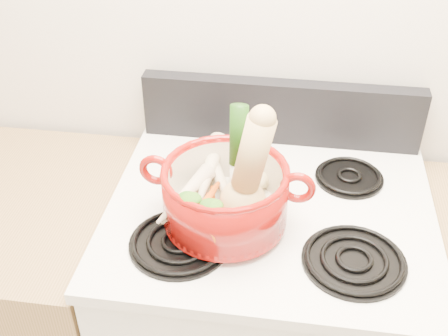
# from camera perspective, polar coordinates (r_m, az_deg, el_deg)

# --- Properties ---
(wall_back) EXTENTS (3.50, 0.02, 2.60)m
(wall_back) POSITION_cam_1_polar(r_m,az_deg,el_deg) (1.49, 6.53, 15.35)
(wall_back) COLOR silver
(wall_back) RESTS_ON floor
(stove_body) EXTENTS (0.76, 0.65, 0.92)m
(stove_body) POSITION_cam_1_polar(r_m,az_deg,el_deg) (1.71, 3.93, -16.63)
(stove_body) COLOR white
(stove_body) RESTS_ON floor
(cooktop) EXTENTS (0.78, 0.67, 0.03)m
(cooktop) POSITION_cam_1_polar(r_m,az_deg,el_deg) (1.37, 4.73, -4.43)
(cooktop) COLOR white
(cooktop) RESTS_ON stove_body
(control_backsplash) EXTENTS (0.76, 0.05, 0.18)m
(control_backsplash) POSITION_cam_1_polar(r_m,az_deg,el_deg) (1.55, 5.79, 5.69)
(control_backsplash) COLOR black
(control_backsplash) RESTS_ON cooktop
(burner_front_left) EXTENTS (0.22, 0.22, 0.02)m
(burner_front_left) POSITION_cam_1_polar(r_m,az_deg,el_deg) (1.25, -4.57, -7.48)
(burner_front_left) COLOR black
(burner_front_left) RESTS_ON cooktop
(burner_front_right) EXTENTS (0.22, 0.22, 0.02)m
(burner_front_right) POSITION_cam_1_polar(r_m,az_deg,el_deg) (1.24, 13.08, -9.06)
(burner_front_right) COLOR black
(burner_front_right) RESTS_ON cooktop
(burner_back_left) EXTENTS (0.17, 0.17, 0.02)m
(burner_back_left) POSITION_cam_1_polar(r_m,az_deg,el_deg) (1.48, -2.15, 0.44)
(burner_back_left) COLOR black
(burner_back_left) RESTS_ON cooktop
(burner_back_right) EXTENTS (0.17, 0.17, 0.02)m
(burner_back_right) POSITION_cam_1_polar(r_m,az_deg,el_deg) (1.47, 12.61, -0.82)
(burner_back_right) COLOR black
(burner_back_right) RESTS_ON cooktop
(dutch_oven) EXTENTS (0.30, 0.30, 0.14)m
(dutch_oven) POSITION_cam_1_polar(r_m,az_deg,el_deg) (1.25, 0.13, -2.80)
(dutch_oven) COLOR maroon
(dutch_oven) RESTS_ON burner_front_left
(pot_handle_left) EXTENTS (0.08, 0.02, 0.08)m
(pot_handle_left) POSITION_cam_1_polar(r_m,az_deg,el_deg) (1.25, -6.94, -0.19)
(pot_handle_left) COLOR maroon
(pot_handle_left) RESTS_ON dutch_oven
(pot_handle_right) EXTENTS (0.08, 0.02, 0.08)m
(pot_handle_right) POSITION_cam_1_polar(r_m,az_deg,el_deg) (1.20, 7.51, -1.99)
(pot_handle_right) COLOR maroon
(pot_handle_right) RESTS_ON dutch_oven
(squash) EXTENTS (0.16, 0.12, 0.28)m
(squash) POSITION_cam_1_polar(r_m,az_deg,el_deg) (1.17, 2.02, -0.16)
(squash) COLOR tan
(squash) RESTS_ON dutch_oven
(leek) EXTENTS (0.04, 0.07, 0.26)m
(leek) POSITION_cam_1_polar(r_m,az_deg,el_deg) (1.22, 1.43, 1.22)
(leek) COLOR silver
(leek) RESTS_ON dutch_oven
(ginger) EXTENTS (0.11, 0.10, 0.05)m
(ginger) POSITION_cam_1_polar(r_m,az_deg,el_deg) (1.32, 2.47, -1.09)
(ginger) COLOR tan
(ginger) RESTS_ON dutch_oven
(parsnip_0) EXTENTS (0.09, 0.22, 0.06)m
(parsnip_0) POSITION_cam_1_polar(r_m,az_deg,el_deg) (1.28, -2.92, -2.74)
(parsnip_0) COLOR beige
(parsnip_0) RESTS_ON dutch_oven
(parsnip_1) EXTENTS (0.12, 0.21, 0.06)m
(parsnip_1) POSITION_cam_1_polar(r_m,az_deg,el_deg) (1.28, -3.56, -2.41)
(parsnip_1) COLOR beige
(parsnip_1) RESTS_ON dutch_oven
(parsnip_2) EXTENTS (0.12, 0.18, 0.06)m
(parsnip_2) POSITION_cam_1_polar(r_m,az_deg,el_deg) (1.29, -0.22, -1.51)
(parsnip_2) COLOR beige
(parsnip_2) RESTS_ON dutch_oven
(parsnip_3) EXTENTS (0.12, 0.19, 0.06)m
(parsnip_3) POSITION_cam_1_polar(r_m,az_deg,el_deg) (1.25, -4.06, -2.65)
(parsnip_3) COLOR beige
(parsnip_3) RESTS_ON dutch_oven
(parsnip_4) EXTENTS (0.06, 0.24, 0.07)m
(parsnip_4) POSITION_cam_1_polar(r_m,az_deg,el_deg) (1.30, -1.57, -0.28)
(parsnip_4) COLOR beige
(parsnip_4) RESTS_ON dutch_oven
(carrot_0) EXTENTS (0.06, 0.17, 0.05)m
(carrot_0) POSITION_cam_1_polar(r_m,az_deg,el_deg) (1.23, -1.16, -4.54)
(carrot_0) COLOR #BF5309
(carrot_0) RESTS_ON dutch_oven
(carrot_1) EXTENTS (0.05, 0.15, 0.04)m
(carrot_1) POSITION_cam_1_polar(r_m,az_deg,el_deg) (1.24, -2.68, -4.11)
(carrot_1) COLOR #CC430A
(carrot_1) RESTS_ON dutch_oven
(carrot_2) EXTENTS (0.06, 0.18, 0.05)m
(carrot_2) POSITION_cam_1_polar(r_m,az_deg,el_deg) (1.21, -0.33, -4.53)
(carrot_2) COLOR #DE550B
(carrot_2) RESTS_ON dutch_oven
(carrot_3) EXTENTS (0.07, 0.16, 0.05)m
(carrot_3) POSITION_cam_1_polar(r_m,az_deg,el_deg) (1.23, -1.98, -3.84)
(carrot_3) COLOR #BF3D09
(carrot_3) RESTS_ON dutch_oven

